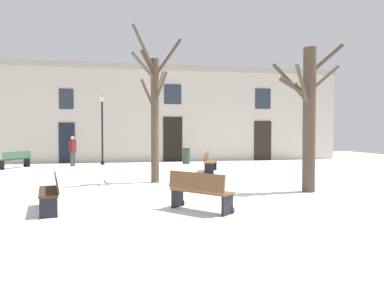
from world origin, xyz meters
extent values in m
plane|color=white|center=(0.00, 0.00, 0.00)|extent=(36.21, 36.21, 0.00)
cube|color=#BCB29E|center=(0.00, 10.05, 3.02)|extent=(22.63, 0.40, 6.04)
cube|color=#A09786|center=(0.00, 9.80, 5.79)|extent=(22.63, 0.30, 0.24)
cube|color=black|center=(-6.08, 9.83, 1.20)|extent=(0.90, 0.08, 2.40)
cube|color=#262D38|center=(-6.08, 9.83, 3.80)|extent=(0.81, 0.06, 1.20)
cube|color=black|center=(0.25, 9.83, 1.39)|extent=(1.19, 0.08, 2.78)
cube|color=#262D38|center=(0.25, 9.83, 4.20)|extent=(1.07, 0.06, 1.23)
cube|color=black|center=(6.20, 9.83, 1.28)|extent=(1.17, 0.08, 2.56)
cube|color=#262D38|center=(6.20, 9.83, 4.02)|extent=(1.05, 0.06, 1.32)
cylinder|color=#4C3D2D|center=(2.91, -2.17, 2.22)|extent=(0.39, 0.39, 4.45)
cylinder|color=#4C3D2D|center=(2.51, -1.96, 3.26)|extent=(0.93, 0.60, 0.70)
cylinder|color=#4C3D2D|center=(2.57, -2.42, 3.19)|extent=(0.82, 0.64, 1.30)
cylinder|color=#4C3D2D|center=(3.48, -2.03, 3.54)|extent=(1.24, 0.40, 0.93)
cylinder|color=#4C3D2D|center=(3.38, -2.30, 4.08)|extent=(1.05, 0.38, 0.95)
cylinder|color=#4C3D2D|center=(2.89, -1.77, 3.01)|extent=(0.14, 0.89, 0.95)
cylinder|color=#4C3D2D|center=(2.53, -1.68, 3.42)|extent=(0.91, 1.14, 1.40)
cylinder|color=#4C3D2D|center=(-1.61, 0.77, 2.26)|extent=(0.30, 0.30, 4.53)
cylinder|color=#4C3D2D|center=(-2.01, 0.36, 4.76)|extent=(0.94, 0.96, 1.53)
cylinder|color=#4C3D2D|center=(-1.42, 0.50, 3.43)|extent=(0.49, 0.65, 1.14)
cylinder|color=#4C3D2D|center=(-1.86, 0.60, 4.31)|extent=(0.64, 0.49, 0.91)
cylinder|color=#4C3D2D|center=(-1.38, 1.37, 3.68)|extent=(0.56, 1.30, 1.24)
cylinder|color=#4C3D2D|center=(-2.02, 0.34, 4.15)|extent=(0.95, 0.98, 0.84)
cylinder|color=#4C3D2D|center=(-1.15, 0.64, 4.54)|extent=(1.04, 0.40, 1.40)
cylinder|color=#4C3D2D|center=(-1.81, 1.36, 3.28)|extent=(0.55, 1.30, 1.34)
cylinder|color=black|center=(-3.94, 8.35, 1.77)|extent=(0.10, 0.10, 3.55)
cylinder|color=black|center=(-3.94, 8.35, 0.10)|extent=(0.22, 0.22, 0.20)
cube|color=beige|center=(-3.94, 8.35, 3.73)|extent=(0.24, 0.24, 0.36)
cone|color=black|center=(-3.94, 8.35, 3.91)|extent=(0.30, 0.30, 0.14)
cylinder|color=#2D3D2D|center=(0.81, 8.05, 0.43)|extent=(0.43, 0.43, 0.86)
torus|color=black|center=(0.81, 8.05, 0.88)|extent=(0.45, 0.45, 0.04)
cube|color=#2D4C33|center=(-8.24, 7.19, 0.46)|extent=(1.27, 1.69, 0.05)
cube|color=#2D4C33|center=(-8.07, 7.09, 0.68)|extent=(1.00, 1.53, 0.36)
cube|color=black|center=(-7.82, 7.88, 0.23)|extent=(0.36, 0.25, 0.46)
torus|color=black|center=(-7.96, 7.96, 0.08)|extent=(0.11, 0.16, 0.17)
cube|color=black|center=(-8.66, 6.51, 0.23)|extent=(0.36, 0.25, 0.46)
cube|color=brown|center=(1.23, 3.78, 0.47)|extent=(0.97, 1.67, 0.05)
cube|color=brown|center=(1.03, 3.85, 0.72)|extent=(0.62, 1.55, 0.41)
cube|color=black|center=(0.98, 3.08, 0.24)|extent=(0.42, 0.20, 0.47)
torus|color=black|center=(1.16, 3.02, 0.08)|extent=(0.08, 0.17, 0.17)
cube|color=black|center=(1.48, 4.48, 0.24)|extent=(0.42, 0.20, 0.47)
torus|color=black|center=(1.65, 4.42, 0.08)|extent=(0.08, 0.17, 0.17)
cube|color=#3D2819|center=(-4.48, -3.54, 0.46)|extent=(0.73, 1.69, 0.05)
cube|color=#3D2819|center=(-4.30, -3.51, 0.68)|extent=(0.42, 1.63, 0.36)
cube|color=black|center=(-4.63, -2.79, 0.23)|extent=(0.37, 0.13, 0.46)
torus|color=black|center=(-4.78, -2.83, 0.08)|extent=(0.06, 0.17, 0.17)
cube|color=black|center=(-4.33, -4.29, 0.23)|extent=(0.37, 0.13, 0.46)
torus|color=black|center=(-4.48, -4.32, 0.08)|extent=(0.06, 0.17, 0.17)
cube|color=brown|center=(-0.94, -4.19, 0.47)|extent=(1.39, 1.46, 0.05)
cube|color=brown|center=(-1.10, -4.33, 0.72)|extent=(1.12, 1.22, 0.42)
cube|color=black|center=(-0.46, -4.72, 0.23)|extent=(0.34, 0.32, 0.47)
torus|color=black|center=(-0.32, -4.60, 0.08)|extent=(0.14, 0.15, 0.17)
cube|color=black|center=(-1.43, -3.66, 0.23)|extent=(0.34, 0.32, 0.47)
torus|color=black|center=(-1.30, -3.54, 0.08)|extent=(0.14, 0.15, 0.17)
cylinder|color=#403D3A|center=(-5.52, 7.71, 0.39)|extent=(0.14, 0.14, 0.78)
cylinder|color=#403D3A|center=(-5.43, 7.87, 0.39)|extent=(0.14, 0.14, 0.78)
cube|color=#591919|center=(-5.48, 7.79, 1.08)|extent=(0.37, 0.44, 0.60)
sphere|color=tan|center=(-5.48, 7.79, 1.52)|extent=(0.21, 0.21, 0.21)
camera|label=1|loc=(-2.71, -12.40, 1.87)|focal=33.54mm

